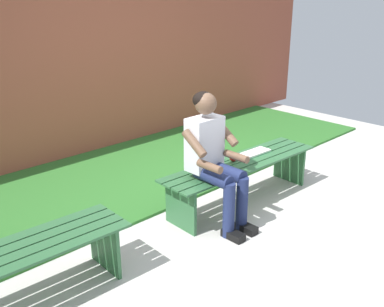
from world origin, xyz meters
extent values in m
cube|color=beige|center=(1.22, 1.00, -0.02)|extent=(10.00, 7.00, 0.04)
cube|color=#2D6B28|center=(1.22, -1.45, 0.01)|extent=(9.00, 2.14, 0.03)
cube|color=#9E4C38|center=(0.50, -2.50, 1.13)|extent=(9.50, 0.24, 2.27)
cube|color=#2D6038|center=(-0.01, -0.18, 0.44)|extent=(1.90, 0.17, 0.02)
cube|color=#2D6038|center=(0.00, -0.06, 0.44)|extent=(1.90, 0.17, 0.02)
cube|color=#2D6038|center=(0.00, 0.06, 0.44)|extent=(1.90, 0.17, 0.02)
cube|color=#2D6038|center=(0.01, 0.18, 0.44)|extent=(1.90, 0.17, 0.02)
cube|color=#2D6038|center=(-0.83, 0.03, 0.22)|extent=(0.04, 0.41, 0.43)
cube|color=#2D6038|center=(0.83, -0.03, 0.22)|extent=(0.04, 0.41, 0.43)
cube|color=#2D6038|center=(2.44, -0.06, 0.44)|extent=(1.73, 0.16, 0.02)
cube|color=#2D6038|center=(2.44, 0.06, 0.44)|extent=(1.73, 0.16, 0.02)
cube|color=#2D6038|center=(2.45, 0.18, 0.44)|extent=(1.73, 0.16, 0.02)
cube|color=#2D6038|center=(1.70, 0.03, 0.22)|extent=(0.04, 0.41, 0.43)
cube|color=silver|center=(0.53, -0.02, 0.77)|extent=(0.34, 0.20, 0.50)
sphere|color=brown|center=(0.53, -0.01, 1.15)|extent=(0.20, 0.20, 0.20)
ellipsoid|color=black|center=(0.53, -0.04, 1.18)|extent=(0.20, 0.19, 0.15)
cylinder|color=navy|center=(0.44, 0.18, 0.52)|extent=(0.13, 0.40, 0.13)
cylinder|color=navy|center=(0.62, 0.18, 0.52)|extent=(0.13, 0.40, 0.13)
cylinder|color=navy|center=(0.44, 0.38, 0.26)|extent=(0.11, 0.11, 0.52)
cube|color=black|center=(0.44, 0.44, 0.04)|extent=(0.10, 0.22, 0.07)
cylinder|color=navy|center=(0.62, 0.38, 0.26)|extent=(0.11, 0.11, 0.52)
cube|color=black|center=(0.62, 0.44, 0.04)|extent=(0.10, 0.22, 0.07)
cylinder|color=brown|center=(0.32, 0.06, 0.84)|extent=(0.08, 0.28, 0.23)
cylinder|color=brown|center=(0.35, 0.22, 0.66)|extent=(0.07, 0.26, 0.07)
cylinder|color=brown|center=(0.74, 0.06, 0.84)|extent=(0.08, 0.28, 0.23)
cylinder|color=brown|center=(0.71, 0.22, 0.66)|extent=(0.07, 0.26, 0.07)
sphere|color=red|center=(0.06, -0.07, 0.49)|extent=(0.07, 0.07, 0.07)
cube|color=white|center=(-0.37, -0.05, 0.47)|extent=(0.21, 0.16, 0.02)
cube|color=white|center=(-0.16, -0.06, 0.47)|extent=(0.21, 0.16, 0.02)
cube|color=#33724C|center=(-0.26, -0.06, 0.46)|extent=(0.42, 0.17, 0.01)
camera|label=1|loc=(3.33, 2.72, 2.13)|focal=41.89mm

